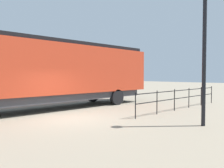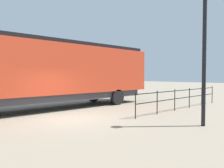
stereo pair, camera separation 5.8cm
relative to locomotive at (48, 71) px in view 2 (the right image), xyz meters
name	(u,v)px [view 2 (the right image)]	position (x,y,z in m)	size (l,w,h in m)	color
ground_plane	(72,119)	(3.58, -0.63, -2.36)	(120.00, 120.00, 0.00)	gray
locomotive	(48,71)	(0.00, 0.00, 0.00)	(3.03, 16.16, 4.22)	red
lamp_post	(205,25)	(8.56, 2.52, 1.79)	(0.46, 0.46, 6.29)	black
platform_fence	(182,96)	(5.63, 6.10, -1.54)	(0.05, 9.02, 1.29)	black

